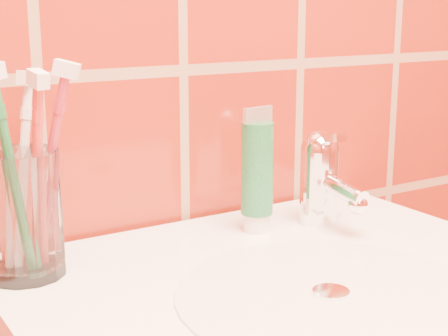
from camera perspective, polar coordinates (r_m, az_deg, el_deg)
glass_tumbler at (r=0.72m, az=-16.40°, el=-3.70°), size 0.08×0.08×0.13m
toothpaste_tube at (r=0.83m, az=2.78°, el=-0.51°), size 0.04×0.04×0.15m
faucet at (r=0.87m, az=8.10°, el=-0.55°), size 0.05×0.11×0.12m
toothbrush_0 at (r=0.69m, az=-17.09°, el=-0.75°), size 0.09×0.08×0.23m
toothbrush_1 at (r=0.70m, az=-15.26°, el=-0.79°), size 0.04×0.09×0.22m
toothbrush_2 at (r=0.71m, az=-14.45°, el=-0.24°), size 0.12×0.11×0.23m
toothbrush_3 at (r=0.74m, az=-16.36°, el=-0.48°), size 0.10×0.10×0.22m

